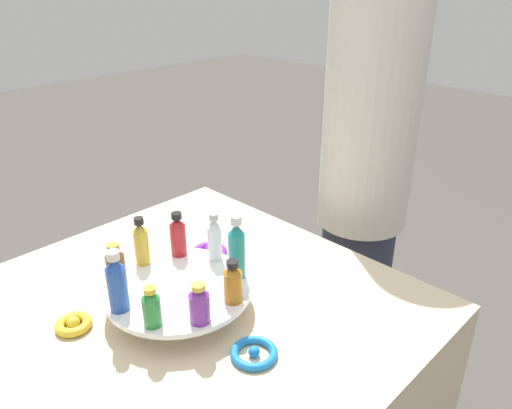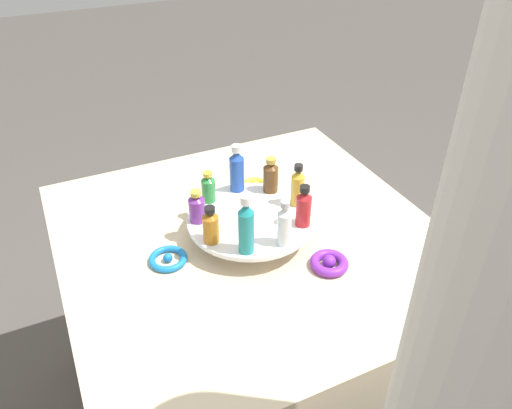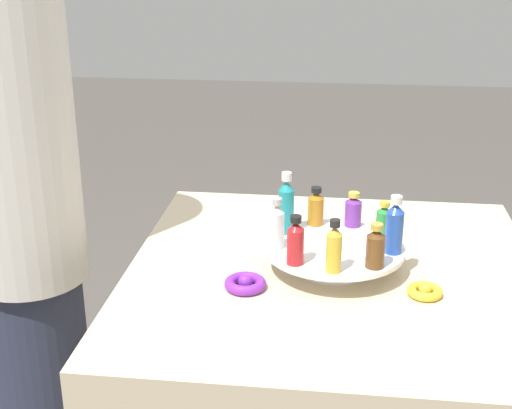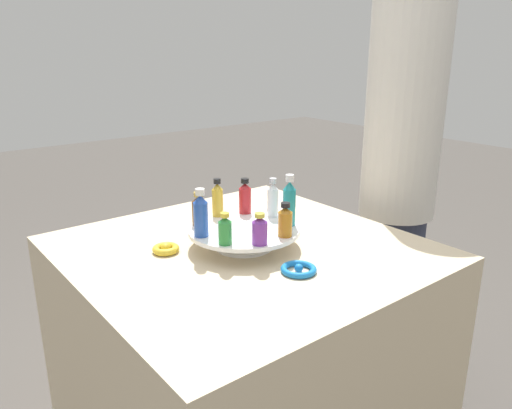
{
  "view_description": "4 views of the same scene",
  "coord_description": "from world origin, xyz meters",
  "px_view_note": "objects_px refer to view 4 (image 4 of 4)",
  "views": [
    {
      "loc": [
        0.53,
        0.77,
        1.46
      ],
      "look_at": [
        -0.25,
        -0.0,
        0.93
      ],
      "focal_mm": 35.0,
      "sensor_mm": 36.0,
      "label": 1
    },
    {
      "loc": [
        -0.94,
        0.43,
        1.58
      ],
      "look_at": [
        -0.03,
        -0.0,
        0.88
      ],
      "focal_mm": 35.0,
      "sensor_mm": 36.0,
      "label": 2
    },
    {
      "loc": [
        0.0,
        -1.53,
        1.51
      ],
      "look_at": [
        -0.18,
        -0.0,
        0.91
      ],
      "focal_mm": 50.0,
      "sensor_mm": 36.0,
      "label": 3
    },
    {
      "loc": [
        0.82,
        1.1,
        1.33
      ],
      "look_at": [
        -0.05,
        -0.0,
        0.88
      ],
      "focal_mm": 35.0,
      "sensor_mm": 36.0,
      "label": 4
    }
  ],
  "objects_px": {
    "bottle_blue": "(201,215)",
    "ribbon_bow_blue": "(299,269)",
    "bottle_clear": "(273,199)",
    "person_figure": "(398,178)",
    "bottle_gold": "(217,199)",
    "bottle_purple": "(260,230)",
    "bottle_red": "(245,197)",
    "ribbon_bow_purple": "(268,219)",
    "ribbon_bow_gold": "(166,249)",
    "bottle_teal": "(289,202)",
    "bottle_brown": "(199,210)",
    "bottle_green": "(225,230)",
    "display_stand": "(244,233)",
    "bottle_amber": "(285,221)"
  },
  "relations": [
    {
      "from": "bottle_brown",
      "to": "bottle_purple",
      "type": "height_order",
      "value": "bottle_brown"
    },
    {
      "from": "bottle_blue",
      "to": "bottle_purple",
      "type": "relative_size",
      "value": 1.57
    },
    {
      "from": "bottle_gold",
      "to": "bottle_red",
      "type": "bearing_deg",
      "value": 161.33
    },
    {
      "from": "ribbon_bow_purple",
      "to": "bottle_purple",
      "type": "bearing_deg",
      "value": 46.44
    },
    {
      "from": "bottle_amber",
      "to": "bottle_brown",
      "type": "bearing_deg",
      "value": -58.67
    },
    {
      "from": "bottle_green",
      "to": "ribbon_bow_gold",
      "type": "distance_m",
      "value": 0.22
    },
    {
      "from": "display_stand",
      "to": "bottle_red",
      "type": "height_order",
      "value": "bottle_red"
    },
    {
      "from": "bottle_teal",
      "to": "ribbon_bow_purple",
      "type": "xyz_separation_m",
      "value": [
        -0.08,
        -0.19,
        -0.12
      ]
    },
    {
      "from": "display_stand",
      "to": "bottle_purple",
      "type": "xyz_separation_m",
      "value": [
        0.04,
        0.13,
        0.06
      ]
    },
    {
      "from": "bottle_blue",
      "to": "person_figure",
      "type": "height_order",
      "value": "person_figure"
    },
    {
      "from": "display_stand",
      "to": "bottle_blue",
      "type": "height_order",
      "value": "bottle_blue"
    },
    {
      "from": "display_stand",
      "to": "bottle_gold",
      "type": "relative_size",
      "value": 2.73
    },
    {
      "from": "bottle_teal",
      "to": "bottle_green",
      "type": "bearing_deg",
      "value": 1.33
    },
    {
      "from": "display_stand",
      "to": "bottle_green",
      "type": "xyz_separation_m",
      "value": [
        0.12,
        0.07,
        0.06
      ]
    },
    {
      "from": "bottle_blue",
      "to": "ribbon_bow_blue",
      "type": "distance_m",
      "value": 0.31
    },
    {
      "from": "ribbon_bow_purple",
      "to": "ribbon_bow_blue",
      "type": "height_order",
      "value": "ribbon_bow_purple"
    },
    {
      "from": "display_stand",
      "to": "bottle_purple",
      "type": "height_order",
      "value": "bottle_purple"
    },
    {
      "from": "bottle_red",
      "to": "ribbon_bow_purple",
      "type": "bearing_deg",
      "value": -171.89
    },
    {
      "from": "bottle_gold",
      "to": "bottle_purple",
      "type": "xyz_separation_m",
      "value": [
        0.04,
        0.26,
        -0.02
      ]
    },
    {
      "from": "bottle_green",
      "to": "bottle_gold",
      "type": "bearing_deg",
      "value": -118.67
    },
    {
      "from": "bottle_red",
      "to": "bottle_brown",
      "type": "height_order",
      "value": "bottle_red"
    },
    {
      "from": "bottle_teal",
      "to": "bottle_gold",
      "type": "xyz_separation_m",
      "value": [
        0.12,
        -0.2,
        -0.02
      ]
    },
    {
      "from": "display_stand",
      "to": "bottle_green",
      "type": "bearing_deg",
      "value": 31.33
    },
    {
      "from": "bottle_teal",
      "to": "ribbon_bow_gold",
      "type": "xyz_separation_m",
      "value": [
        0.32,
        -0.17,
        -0.12
      ]
    },
    {
      "from": "bottle_red",
      "to": "ribbon_bow_blue",
      "type": "xyz_separation_m",
      "value": [
        0.08,
        0.33,
        -0.1
      ]
    },
    {
      "from": "bottle_clear",
      "to": "bottle_red",
      "type": "distance_m",
      "value": 0.09
    },
    {
      "from": "bottle_green",
      "to": "ribbon_bow_gold",
      "type": "height_order",
      "value": "bottle_green"
    },
    {
      "from": "bottle_green",
      "to": "ribbon_bow_blue",
      "type": "bearing_deg",
      "value": 128.02
    },
    {
      "from": "bottle_clear",
      "to": "bottle_green",
      "type": "height_order",
      "value": "bottle_clear"
    },
    {
      "from": "bottle_teal",
      "to": "bottle_blue",
      "type": "relative_size",
      "value": 1.12
    },
    {
      "from": "bottle_red",
      "to": "bottle_brown",
      "type": "xyz_separation_m",
      "value": [
        0.17,
        0.0,
        -0.01
      ]
    },
    {
      "from": "bottle_blue",
      "to": "bottle_clear",
      "type": "bearing_deg",
      "value": -178.67
    },
    {
      "from": "bottle_teal",
      "to": "ribbon_bow_purple",
      "type": "height_order",
      "value": "bottle_teal"
    },
    {
      "from": "bottle_brown",
      "to": "ribbon_bow_purple",
      "type": "xyz_separation_m",
      "value": [
        -0.28,
        -0.02,
        -0.09
      ]
    },
    {
      "from": "bottle_amber",
      "to": "display_stand",
      "type": "bearing_deg",
      "value": -68.67
    },
    {
      "from": "bottle_red",
      "to": "bottle_teal",
      "type": "bearing_deg",
      "value": 101.33
    },
    {
      "from": "bottle_gold",
      "to": "bottle_brown",
      "type": "bearing_deg",
      "value": 21.33
    },
    {
      "from": "display_stand",
      "to": "ribbon_bow_purple",
      "type": "distance_m",
      "value": 0.23
    },
    {
      "from": "display_stand",
      "to": "bottle_blue",
      "type": "bearing_deg",
      "value": -8.67
    },
    {
      "from": "bottle_clear",
      "to": "person_figure",
      "type": "height_order",
      "value": "person_figure"
    },
    {
      "from": "bottle_clear",
      "to": "bottle_green",
      "type": "distance_m",
      "value": 0.27
    },
    {
      "from": "ribbon_bow_gold",
      "to": "ribbon_bow_purple",
      "type": "bearing_deg",
      "value": -177.98
    },
    {
      "from": "bottle_teal",
      "to": "bottle_red",
      "type": "xyz_separation_m",
      "value": [
        0.03,
        -0.17,
        -0.02
      ]
    },
    {
      "from": "bottle_gold",
      "to": "bottle_teal",
      "type": "bearing_deg",
      "value": 121.33
    },
    {
      "from": "bottle_red",
      "to": "ribbon_bow_purple",
      "type": "xyz_separation_m",
      "value": [
        -0.11,
        -0.02,
        -0.1
      ]
    },
    {
      "from": "bottle_red",
      "to": "ribbon_bow_blue",
      "type": "relative_size",
      "value": 1.19
    },
    {
      "from": "bottle_brown",
      "to": "bottle_blue",
      "type": "distance_m",
      "value": 0.09
    },
    {
      "from": "bottle_purple",
      "to": "ribbon_bow_blue",
      "type": "bearing_deg",
      "value": 117.11
    },
    {
      "from": "bottle_amber",
      "to": "ribbon_bow_purple",
      "type": "relative_size",
      "value": 1.04
    },
    {
      "from": "bottle_clear",
      "to": "bottle_purple",
      "type": "bearing_deg",
      "value": 41.33
    }
  ]
}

